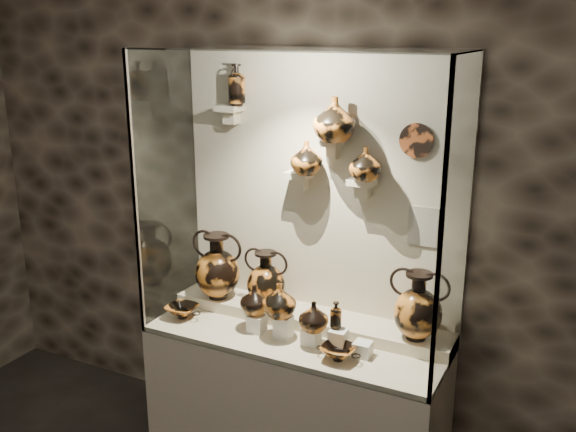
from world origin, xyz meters
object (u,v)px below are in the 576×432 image
at_px(amphora_mid, 266,279).
at_px(ovoid_vase_a, 306,158).
at_px(jug_a, 255,299).
at_px(kylix_right, 338,351).
at_px(jug_b, 280,300).
at_px(jug_c, 314,316).
at_px(ovoid_vase_c, 366,164).
at_px(amphora_right, 418,306).
at_px(amphora_left, 218,266).
at_px(lekythos_tall, 237,82).
at_px(kylix_left, 182,310).
at_px(ovoid_vase_b, 335,119).
at_px(lekythos_small, 336,313).

relative_size(amphora_mid, ovoid_vase_a, 1.83).
bearing_deg(jug_a, kylix_right, 1.12).
height_order(jug_b, kylix_right, jug_b).
height_order(jug_c, ovoid_vase_c, ovoid_vase_c).
distance_m(amphora_right, kylix_right, 0.48).
relative_size(amphora_right, ovoid_vase_a, 2.02).
distance_m(amphora_left, lekythos_tall, 1.11).
distance_m(kylix_left, ovoid_vase_a, 1.19).
xyz_separation_m(kylix_left, ovoid_vase_a, (0.67, 0.29, 0.93)).
xyz_separation_m(amphora_left, ovoid_vase_c, (0.90, 0.08, 0.70)).
relative_size(amphora_left, kylix_left, 1.72).
bearing_deg(jug_c, ovoid_vase_a, 120.08).
distance_m(lekythos_tall, ovoid_vase_b, 0.65).
distance_m(amphora_mid, jug_b, 0.30).
bearing_deg(lekythos_small, ovoid_vase_b, 126.24).
distance_m(kylix_left, ovoid_vase_b, 1.46).
bearing_deg(kylix_left, ovoid_vase_a, 21.73).
xyz_separation_m(ovoid_vase_a, ovoid_vase_b, (0.17, -0.02, 0.23)).
height_order(jug_b, ovoid_vase_b, ovoid_vase_b).
height_order(lekythos_small, ovoid_vase_a, ovoid_vase_a).
height_order(jug_c, lekythos_tall, lekythos_tall).
bearing_deg(amphora_mid, ovoid_vase_b, 7.24).
bearing_deg(lekythos_tall, ovoid_vase_a, -18.50).
xyz_separation_m(amphora_left, ovoid_vase_b, (0.73, 0.05, 0.93)).
distance_m(amphora_left, jug_c, 0.76).
bearing_deg(amphora_left, ovoid_vase_b, 26.02).
bearing_deg(lekythos_small, ovoid_vase_c, 84.63).
xyz_separation_m(jug_b, kylix_left, (-0.64, -0.03, -0.18)).
height_order(amphora_left, amphora_right, amphora_left).
distance_m(amphora_mid, ovoid_vase_c, 0.94).
xyz_separation_m(amphora_left, amphora_mid, (0.32, 0.03, -0.03)).
xyz_separation_m(kylix_right, ovoid_vase_c, (-0.01, 0.35, 0.93)).
height_order(ovoid_vase_b, ovoid_vase_c, ovoid_vase_b).
xyz_separation_m(kylix_left, kylix_right, (1.03, -0.05, -0.00)).
xyz_separation_m(ovoid_vase_a, ovoid_vase_c, (0.34, 0.00, -0.00)).
bearing_deg(kylix_left, lekythos_small, 1.62).
bearing_deg(jug_c, jug_a, 172.26).
relative_size(lekythos_tall, ovoid_vase_a, 1.42).
bearing_deg(jug_b, amphora_right, 24.54).
distance_m(jug_a, kylix_left, 0.49).
distance_m(amphora_left, jug_a, 0.40).
distance_m(amphora_left, ovoid_vase_c, 1.14).
distance_m(jug_a, jug_b, 0.18).
bearing_deg(lekythos_small, kylix_right, -53.35).
height_order(jug_c, ovoid_vase_a, ovoid_vase_a).
distance_m(kylix_left, lekythos_tall, 1.38).
xyz_separation_m(jug_a, jug_c, (0.38, -0.03, -0.01)).
distance_m(amphora_right, ovoid_vase_b, 1.08).
distance_m(amphora_mid, jug_c, 0.47).
bearing_deg(kylix_right, jug_b, 162.77).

